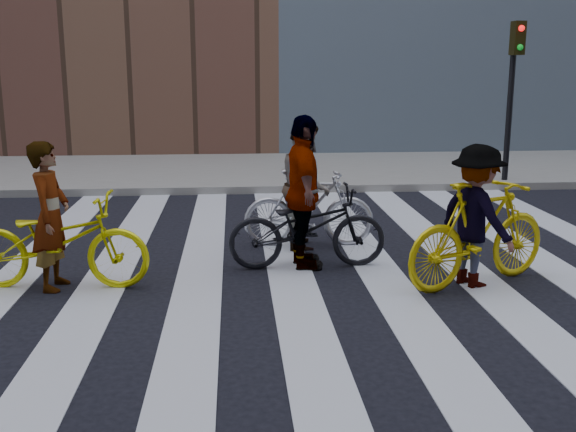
{
  "coord_description": "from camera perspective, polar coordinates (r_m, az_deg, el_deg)",
  "views": [
    {
      "loc": [
        -1.21,
        -8.03,
        2.5
      ],
      "look_at": [
        -0.54,
        0.3,
        0.61
      ],
      "focal_mm": 42.0,
      "sensor_mm": 36.0,
      "label": 1
    }
  ],
  "objects": [
    {
      "name": "bike_yellow_left",
      "position": [
        8.03,
        -18.96,
        -2.06
      ],
      "size": [
        2.12,
        0.88,
        1.09
      ],
      "primitive_type": "imported",
      "rotation": [
        0.0,
        0.0,
        1.49
      ],
      "color": "yellow",
      "rests_on": "ground"
    },
    {
      "name": "rider_rear",
      "position": [
        8.27,
        1.32,
        1.97
      ],
      "size": [
        0.5,
        1.13,
        1.91
      ],
      "primitive_type": "imported",
      "rotation": [
        0.0,
        0.0,
        1.61
      ],
      "color": "slate",
      "rests_on": "ground"
    },
    {
      "name": "ground",
      "position": [
        8.49,
        3.8,
        -4.41
      ],
      "size": [
        100.0,
        100.0,
        0.0
      ],
      "primitive_type": "plane",
      "color": "black",
      "rests_on": "ground"
    },
    {
      "name": "zebra_crosswalk",
      "position": [
        8.49,
        3.8,
        -4.37
      ],
      "size": [
        8.25,
        10.0,
        0.01
      ],
      "color": "silver",
      "rests_on": "ground"
    },
    {
      "name": "rider_left",
      "position": [
        7.98,
        -19.46,
        -0.01
      ],
      "size": [
        0.45,
        0.64,
        1.68
      ],
      "primitive_type": "imported",
      "rotation": [
        0.0,
        0.0,
        1.49
      ],
      "color": "slate",
      "rests_on": "ground"
    },
    {
      "name": "rider_mid",
      "position": [
        9.29,
        1.48,
        2.63
      ],
      "size": [
        0.7,
        0.88,
        1.74
      ],
      "primitive_type": "imported",
      "rotation": [
        0.0,
        0.0,
        1.52
      ],
      "color": "slate",
      "rests_on": "ground"
    },
    {
      "name": "bike_yellow_right",
      "position": [
        7.98,
        15.89,
        -1.42
      ],
      "size": [
        2.1,
        1.37,
        1.23
      ],
      "primitive_type": "imported",
      "rotation": [
        0.0,
        0.0,
        2.0
      ],
      "color": "gold",
      "rests_on": "ground"
    },
    {
      "name": "sidewalk_far",
      "position": [
        15.76,
        -0.15,
        3.89
      ],
      "size": [
        100.0,
        5.0,
        0.15
      ],
      "primitive_type": "cube",
      "color": "gray",
      "rests_on": "ground"
    },
    {
      "name": "traffic_signal",
      "position": [
        14.48,
        18.55,
        11.22
      ],
      "size": [
        0.22,
        0.42,
        3.33
      ],
      "color": "black",
      "rests_on": "ground"
    },
    {
      "name": "bike_silver_mid",
      "position": [
        9.36,
        1.78,
        0.68
      ],
      "size": [
        1.84,
        0.61,
        1.09
      ],
      "primitive_type": "imported",
      "rotation": [
        0.0,
        0.0,
        1.52
      ],
      "color": "silver",
      "rests_on": "ground"
    },
    {
      "name": "bike_dark_rear",
      "position": [
        8.37,
        1.65,
        -0.97
      ],
      "size": [
        1.99,
        0.75,
        1.03
      ],
      "primitive_type": "imported",
      "rotation": [
        0.0,
        0.0,
        1.61
      ],
      "color": "black",
      "rests_on": "ground"
    },
    {
      "name": "rider_right",
      "position": [
        7.92,
        15.64,
        -0.02
      ],
      "size": [
        0.99,
        1.21,
        1.63
      ],
      "primitive_type": "imported",
      "rotation": [
        0.0,
        0.0,
        2.0
      ],
      "color": "slate",
      "rests_on": "ground"
    }
  ]
}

